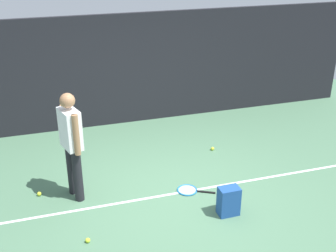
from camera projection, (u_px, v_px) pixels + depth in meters
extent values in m
plane|color=#4C7556|center=(176.00, 194.00, 6.81)|extent=(12.00, 12.00, 0.00)
cube|color=black|center=(131.00, 70.00, 8.95)|extent=(10.00, 0.10, 2.30)
cube|color=white|center=(175.00, 193.00, 6.82)|extent=(9.00, 0.05, 0.00)
cylinder|color=black|center=(72.00, 169.00, 6.68)|extent=(0.14, 0.14, 0.85)
cylinder|color=black|center=(78.00, 176.00, 6.50)|extent=(0.14, 0.14, 0.85)
cube|color=white|center=(70.00, 129.00, 6.29)|extent=(0.33, 0.45, 0.60)
sphere|color=#9E704C|center=(67.00, 101.00, 6.11)|extent=(0.22, 0.22, 0.22)
cylinder|color=#9E704C|center=(65.00, 124.00, 6.46)|extent=(0.09, 0.09, 0.62)
cylinder|color=#9E704C|center=(76.00, 135.00, 6.13)|extent=(0.09, 0.09, 0.62)
cylinder|color=black|center=(206.00, 192.00, 6.84)|extent=(0.28, 0.17, 0.03)
torus|color=#1E72BF|center=(187.00, 190.00, 6.89)|extent=(0.44, 0.44, 0.02)
cylinder|color=#B2B2B2|center=(187.00, 190.00, 6.89)|extent=(0.37, 0.37, 0.00)
cube|color=#1E478C|center=(229.00, 201.00, 6.25)|extent=(0.30, 0.20, 0.44)
cube|color=navy|center=(224.00, 200.00, 6.40)|extent=(0.22, 0.08, 0.20)
sphere|color=#CCE033|center=(39.00, 194.00, 6.76)|extent=(0.07, 0.07, 0.07)
sphere|color=#CCE033|center=(88.00, 240.00, 5.75)|extent=(0.07, 0.07, 0.07)
sphere|color=#CCE033|center=(213.00, 149.00, 8.15)|extent=(0.07, 0.07, 0.07)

